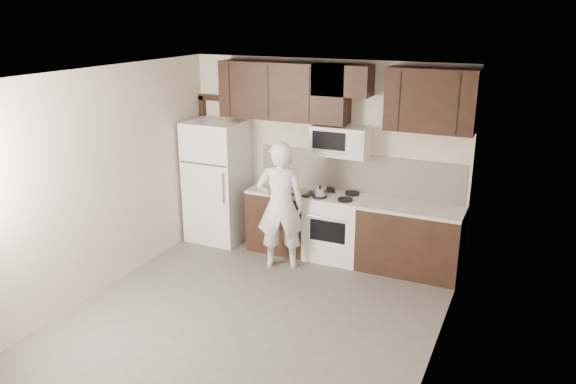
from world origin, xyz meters
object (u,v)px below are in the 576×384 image
Objects in this scene: stove at (335,227)px; person at (280,206)px; refrigerator at (217,181)px; microwave at (341,141)px.

stove is 0.54× the size of person.
refrigerator is at bearing -44.22° from person.
refrigerator is 1.39m from person.
stove is at bearing -89.90° from microwave.
microwave is 2.00m from refrigerator.
stove is at bearing -156.60° from person.
stove is 0.52× the size of refrigerator.
refrigerator is (-1.85, -0.05, 0.44)m from stove.
microwave reaches higher than person.
person is (-0.57, -0.69, -0.78)m from microwave.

